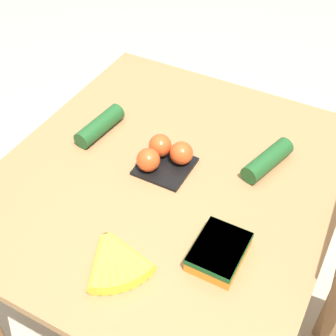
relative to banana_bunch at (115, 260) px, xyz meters
name	(u,v)px	position (x,y,z in m)	size (l,w,h in m)	color
ground_plane	(168,307)	(-0.33, -0.03, -0.77)	(12.00, 12.00, 0.00)	#B7A88E
dining_table	(168,201)	(-0.33, -0.03, -0.13)	(1.07, 0.96, 0.75)	#9E7044
banana_bunch	(115,260)	(0.00, 0.00, 0.00)	(0.16, 0.17, 0.04)	brown
tomato_pack	(164,155)	(-0.37, -0.07, 0.02)	(0.15, 0.15, 0.08)	black
carrot_bag	(219,251)	(-0.14, 0.21, 0.01)	(0.15, 0.12, 0.05)	orange
cucumber_near	(100,126)	(-0.40, -0.32, 0.01)	(0.19, 0.07, 0.06)	#1E5123
cucumber_far	(268,160)	(-0.50, 0.21, 0.01)	(0.20, 0.11, 0.06)	#1E5123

